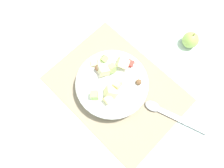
{
  "coord_description": "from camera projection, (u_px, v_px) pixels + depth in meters",
  "views": [
    {
      "loc": [
        0.17,
        -0.2,
        0.81
      ],
      "look_at": [
        -0.02,
        -0.01,
        0.04
      ],
      "focal_mm": 35.95,
      "sensor_mm": 36.0,
      "label": 1
    }
  ],
  "objects": [
    {
      "name": "placemat",
      "position": [
        117.0,
        89.0,
        0.85
      ],
      "size": [
        0.48,
        0.36,
        0.01
      ],
      "primitive_type": "cube",
      "color": "gray",
      "rests_on": "ground_plane"
    },
    {
      "name": "whole_apple",
      "position": [
        191.0,
        40.0,
        0.88
      ],
      "size": [
        0.06,
        0.06,
        0.08
      ],
      "color": "#9EC656",
      "rests_on": "ground_plane"
    },
    {
      "name": "ground_plane",
      "position": [
        117.0,
        89.0,
        0.85
      ],
      "size": [
        2.4,
        2.4,
        0.0
      ],
      "primitive_type": "plane",
      "color": "silver"
    },
    {
      "name": "serving_spoon",
      "position": [
        166.0,
        113.0,
        0.81
      ],
      "size": [
        0.23,
        0.1,
        0.01
      ],
      "color": "#B7B7BC",
      "rests_on": "placemat"
    },
    {
      "name": "salad_bowl",
      "position": [
        112.0,
        84.0,
        0.81
      ],
      "size": [
        0.26,
        0.26,
        0.1
      ],
      "color": "white",
      "rests_on": "placemat"
    }
  ]
}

